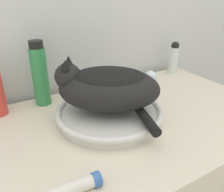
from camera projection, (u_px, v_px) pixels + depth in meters
wall_back at (59, 5)px, 0.89m from camera, size 8.00×0.05×2.40m
sink_basin at (109, 113)px, 0.77m from camera, size 0.35×0.35×0.04m
cat at (107, 86)px, 0.73m from camera, size 0.37×0.37×0.17m
faucet at (147, 83)px, 0.87m from camera, size 0.16×0.07×0.15m
shampoo_bottle_tall at (40, 75)px, 0.84m from camera, size 0.06×0.06×0.23m
deodorant_stick at (174, 58)px, 1.15m from camera, size 0.04×0.04×0.16m
cream_tube at (63, 192)px, 0.49m from camera, size 0.18×0.04×0.03m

